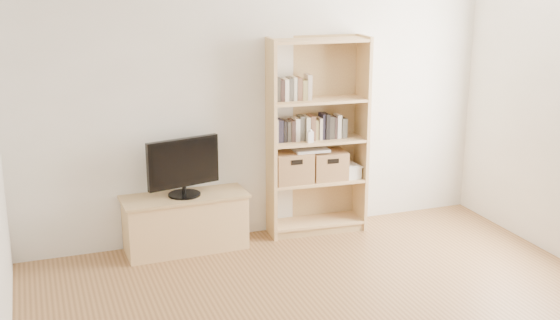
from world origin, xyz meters
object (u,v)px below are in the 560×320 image
bookshelf (317,137)px  television (183,167)px  laptop (311,149)px  tv_stand (186,224)px  baby_monitor (310,137)px  basket_left (292,167)px  basket_right (328,165)px

bookshelf → television: bookshelf is taller
laptop → tv_stand: bearing=-174.6°
tv_stand → television: (0.00, 0.00, 0.53)m
bookshelf → television: 1.29m
tv_stand → laptop: size_ratio=3.33×
baby_monitor → basket_left: bearing=140.9°
tv_stand → basket_left: (1.03, 0.05, 0.41)m
bookshelf → tv_stand: bearing=-174.7°
tv_stand → baby_monitor: bearing=-4.5°
bookshelf → laptop: (-0.07, -0.01, -0.11)m
bookshelf → basket_left: bearing=-178.8°
tv_stand → television: size_ratio=1.60×
bookshelf → basket_right: bookshelf is taller
baby_monitor → basket_left: 0.35m
tv_stand → basket_right: (1.39, 0.02, 0.40)m
tv_stand → baby_monitor: 1.37m
bookshelf → television: (-1.28, -0.03, -0.16)m
basket_right → television: bearing=-174.9°
tv_stand → laptop: bearing=-0.2°
television → basket_right: 1.40m
television → baby_monitor: 1.19m
basket_left → laptop: 0.24m
baby_monitor → basket_right: 0.39m
tv_stand → laptop: (1.21, 0.03, 0.57)m
television → baby_monitor: (1.17, -0.06, 0.19)m
basket_right → baby_monitor: bearing=-155.2°
basket_left → basket_right: (0.36, -0.02, -0.01)m
tv_stand → baby_monitor: (1.17, -0.06, 0.71)m
basket_right → laptop: laptop is taller
bookshelf → baby_monitor: bookshelf is taller
television → basket_right: television is taller
television → basket_right: size_ratio=2.06×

